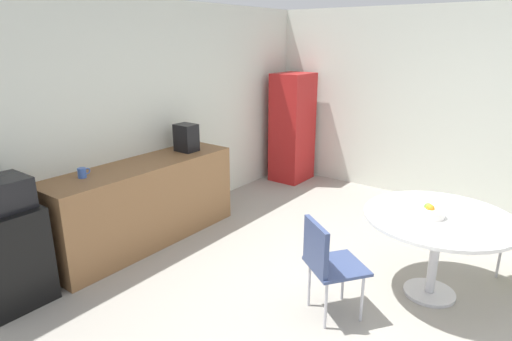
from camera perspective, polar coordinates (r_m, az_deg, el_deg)
name	(u,v)px	position (r m, az deg, el deg)	size (l,w,h in m)	color
ground_plane	(387,315)	(3.86, 17.08, -17.94)	(6.00, 6.00, 0.00)	#9E998E
wall_back	(140,119)	(5.05, -15.27, 6.68)	(6.00, 0.10, 2.60)	silver
wall_side_right	(482,110)	(6.18, 28.00, 7.12)	(0.10, 6.00, 2.60)	silver
counter_block	(145,203)	(4.84, -14.66, -4.23)	(2.18, 0.60, 0.90)	brown
mini_fridge	(7,257)	(4.20, -30.28, -9.96)	(0.54, 0.54, 0.84)	black
locker_cabinet	(292,128)	(6.73, 4.87, 5.72)	(0.60, 0.50, 1.67)	#B21E1E
round_table	(438,229)	(3.95, 23.13, -7.18)	(1.24, 1.24, 0.75)	silver
chair_navy	(326,258)	(3.47, 9.31, -11.49)	(0.59, 0.59, 0.83)	silver
fruit_bowl	(430,212)	(3.85, 22.18, -5.17)	(0.24, 0.24, 0.11)	silver
mug_white	(82,173)	(4.39, -22.18, -0.28)	(0.13, 0.08, 0.09)	#3F66BF
coffee_maker	(186,138)	(5.08, -9.30, 4.35)	(0.20, 0.24, 0.32)	black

